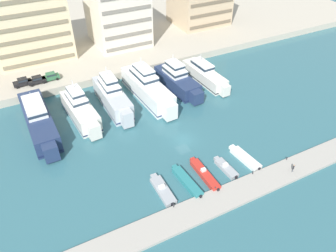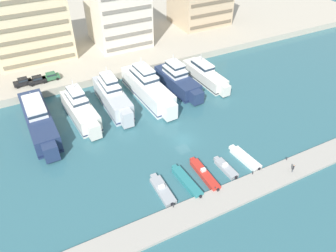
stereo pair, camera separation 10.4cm
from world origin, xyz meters
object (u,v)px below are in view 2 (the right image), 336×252
at_px(yacht_ivory_left, 80,109).
at_px(motorboat_white_center, 245,158).
at_px(yacht_white_center_left, 148,87).
at_px(car_black_left, 37,80).
at_px(car_green_mid_left, 51,76).
at_px(motorboat_red_mid_left, 204,174).
at_px(yacht_ivory_center_right, 205,74).
at_px(yacht_silver_mid_left, 113,96).
at_px(yacht_navy_far_left, 39,120).
at_px(motorboat_grey_center_left, 226,168).
at_px(car_black_far_left, 23,82).
at_px(yacht_navy_center, 178,80).
at_px(motorboat_grey_far_left, 162,190).
at_px(motorboat_teal_left, 187,182).
at_px(pedestrian_near_edge, 293,168).

xyz_separation_m(yacht_ivory_left, motorboat_white_center, (22.96, -25.72, -2.03)).
relative_size(yacht_white_center_left, car_black_left, 5.06).
bearing_deg(car_green_mid_left, motorboat_red_mid_left, -67.90).
bearing_deg(yacht_white_center_left, yacht_ivory_center_right, 1.59).
xyz_separation_m(yacht_silver_mid_left, yacht_white_center_left, (8.30, -0.17, 0.08)).
distance_m(yacht_navy_far_left, yacht_silver_mid_left, 15.88).
xyz_separation_m(motorboat_grey_center_left, car_black_far_left, (-27.50, 42.54, 2.47)).
bearing_deg(motorboat_red_mid_left, yacht_ivory_left, 118.81).
distance_m(yacht_navy_far_left, car_green_mid_left, 16.54).
xyz_separation_m(yacht_navy_center, motorboat_grey_far_left, (-17.53, -27.30, -1.87)).
bearing_deg(motorboat_grey_far_left, car_black_left, 106.50).
distance_m(motorboat_teal_left, pedestrian_near_edge, 18.44).
bearing_deg(yacht_white_center_left, yacht_navy_far_left, -178.25).
xyz_separation_m(motorboat_teal_left, motorboat_grey_center_left, (7.73, -0.24, -0.08)).
bearing_deg(pedestrian_near_edge, yacht_white_center_left, 110.01).
distance_m(motorboat_white_center, car_black_far_left, 52.92).
height_order(motorboat_grey_far_left, car_black_left, car_black_left).
height_order(yacht_navy_far_left, yacht_navy_center, yacht_navy_center).
height_order(yacht_ivory_left, motorboat_teal_left, yacht_ivory_left).
distance_m(motorboat_grey_far_left, car_green_mid_left, 42.66).
xyz_separation_m(motorboat_grey_far_left, pedestrian_near_edge, (21.67, -6.68, 1.13)).
xyz_separation_m(yacht_navy_far_left, car_black_left, (2.39, 15.35, 0.69)).
relative_size(yacht_ivory_left, motorboat_grey_far_left, 2.27).
xyz_separation_m(motorboat_teal_left, car_black_left, (-16.65, 41.71, 2.39)).
xyz_separation_m(car_black_far_left, car_green_mid_left, (6.27, -0.37, 0.00)).
height_order(motorboat_white_center, pedestrian_near_edge, pedestrian_near_edge).
bearing_deg(yacht_white_center_left, motorboat_white_center, -75.13).
xyz_separation_m(yacht_ivory_center_right, motorboat_teal_left, (-20.74, -27.53, -1.37)).
distance_m(yacht_navy_center, car_black_left, 32.96).
bearing_deg(yacht_ivory_left, motorboat_red_mid_left, -61.19).
bearing_deg(motorboat_grey_center_left, motorboat_red_mid_left, 175.89).
bearing_deg(car_green_mid_left, yacht_ivory_left, -80.17).
bearing_deg(yacht_ivory_left, yacht_navy_center, 4.04).
xyz_separation_m(yacht_navy_far_left, car_black_far_left, (-0.72, 15.94, 0.69)).
distance_m(yacht_ivory_center_right, motorboat_white_center, 28.63).
bearing_deg(yacht_silver_mid_left, yacht_white_center_left, -1.14).
height_order(yacht_silver_mid_left, car_green_mid_left, yacht_silver_mid_left).
height_order(yacht_ivory_center_right, motorboat_grey_center_left, yacht_ivory_center_right).
relative_size(yacht_navy_far_left, motorboat_red_mid_left, 2.60).
distance_m(yacht_white_center_left, motorboat_grey_far_left, 28.50).
xyz_separation_m(yacht_navy_far_left, car_green_mid_left, (5.55, 15.57, 0.69)).
relative_size(motorboat_grey_far_left, pedestrian_near_edge, 4.41).
relative_size(yacht_silver_mid_left, car_black_far_left, 4.30).
bearing_deg(yacht_navy_center, motorboat_grey_far_left, -122.70).
bearing_deg(yacht_navy_center, yacht_ivory_center_right, -0.76).
bearing_deg(yacht_silver_mid_left, motorboat_grey_far_left, -92.54).
xyz_separation_m(yacht_white_center_left, car_green_mid_left, (-18.60, 14.84, 0.18)).
bearing_deg(motorboat_grey_far_left, yacht_ivory_left, 103.89).
xyz_separation_m(motorboat_grey_center_left, pedestrian_near_edge, (9.55, -6.11, 1.11)).
xyz_separation_m(motorboat_white_center, car_black_left, (-28.89, 41.48, 2.47)).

